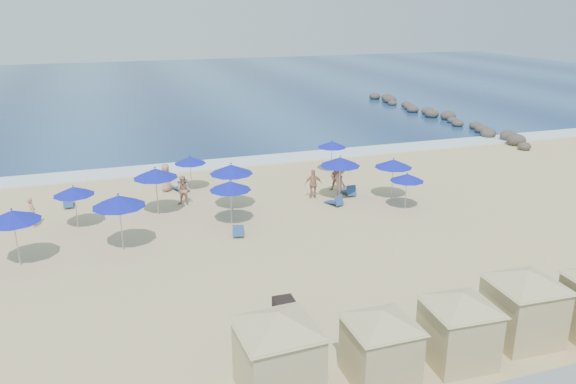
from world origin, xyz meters
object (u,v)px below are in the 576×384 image
at_px(umbrella_8, 340,161).
at_px(umbrella_7, 231,169).
at_px(umbrella_9, 332,144).
at_px(beachgoer_3, 340,181).
at_px(umbrella_2, 74,191).
at_px(umbrella_3, 119,201).
at_px(beachgoer_0, 32,212).
at_px(cabana_2, 460,318).
at_px(umbrella_4, 190,160).
at_px(umbrella_5, 155,173).
at_px(trash_bin, 284,308).
at_px(umbrella_11, 407,177).
at_px(umbrella_1, 12,216).
at_px(rock_jetty, 437,115).
at_px(cabana_3, 525,296).
at_px(cabana_1, 381,336).
at_px(cabana_0, 278,343).
at_px(beachgoer_1, 184,191).
at_px(beachgoer_5, 336,177).
at_px(beachgoer_2, 313,184).
at_px(umbrella_10, 393,163).
at_px(beachgoer_4, 166,178).

bearing_deg(umbrella_8, umbrella_7, 177.21).
bearing_deg(umbrella_9, beachgoer_3, -107.23).
relative_size(umbrella_2, umbrella_3, 0.83).
relative_size(umbrella_3, beachgoer_0, 1.74).
xyz_separation_m(cabana_2, umbrella_4, (-5.00, 19.78, 0.36)).
bearing_deg(umbrella_5, trash_bin, -75.59).
xyz_separation_m(umbrella_3, umbrella_8, (12.14, 3.19, -0.09)).
xyz_separation_m(umbrella_4, umbrella_11, (10.50, -7.11, -0.05)).
height_order(umbrella_1, umbrella_5, umbrella_5).
distance_m(rock_jetty, umbrella_3, 38.14).
xyz_separation_m(umbrella_9, beachgoer_3, (-1.51, -4.86, -0.94)).
height_order(cabana_2, beachgoer_0, cabana_2).
bearing_deg(beachgoer_3, cabana_3, 178.58).
xyz_separation_m(rock_jetty, umbrella_9, (-17.03, -13.63, 1.52)).
bearing_deg(umbrella_1, umbrella_5, 34.24).
bearing_deg(umbrella_4, cabana_1, -83.43).
height_order(cabana_0, umbrella_7, cabana_0).
bearing_deg(umbrella_11, umbrella_8, 136.83).
bearing_deg(beachgoer_1, umbrella_1, -117.36).
bearing_deg(beachgoer_5, beachgoer_0, -139.97).
bearing_deg(beachgoer_2, beachgoer_5, -143.03).
bearing_deg(umbrella_7, trash_bin, -94.14).
bearing_deg(beachgoer_2, beachgoer_0, 11.44).
bearing_deg(cabana_3, beachgoer_5, 88.30).
bearing_deg(umbrella_2, trash_bin, -57.94).
relative_size(trash_bin, cabana_1, 0.18).
relative_size(cabana_1, umbrella_1, 1.56).
relative_size(umbrella_1, umbrella_11, 1.24).
bearing_deg(cabana_0, umbrella_10, 51.10).
distance_m(umbrella_8, beachgoer_5, 2.15).
height_order(beachgoer_3, beachgoer_5, beachgoer_3).
xyz_separation_m(umbrella_10, beachgoer_0, (-19.18, 1.99, -1.33)).
xyz_separation_m(umbrella_3, beachgoer_4, (2.96, 7.95, -1.51)).
bearing_deg(umbrella_4, trash_bin, -87.45).
bearing_deg(umbrella_8, beachgoer_2, 150.24).
bearing_deg(umbrella_8, beachgoer_5, 72.52).
height_order(trash_bin, beachgoer_3, beachgoer_3).
relative_size(umbrella_2, umbrella_8, 0.87).
bearing_deg(umbrella_5, beachgoer_1, 34.68).
relative_size(umbrella_5, umbrella_7, 1.00).
bearing_deg(cabana_0, cabana_1, -6.82).
bearing_deg(cabana_2, cabana_3, 7.02).
xyz_separation_m(rock_jetty, umbrella_4, (-26.54, -14.50, 1.50)).
distance_m(cabana_3, beachgoer_0, 22.89).
relative_size(umbrella_5, beachgoer_5, 1.59).
xyz_separation_m(cabana_1, umbrella_2, (-8.70, 15.56, 0.50)).
relative_size(rock_jetty, trash_bin, 37.02).
distance_m(umbrella_2, beachgoer_4, 6.81).
distance_m(umbrella_2, umbrella_11, 17.16).
bearing_deg(cabana_3, beachgoer_1, 116.83).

